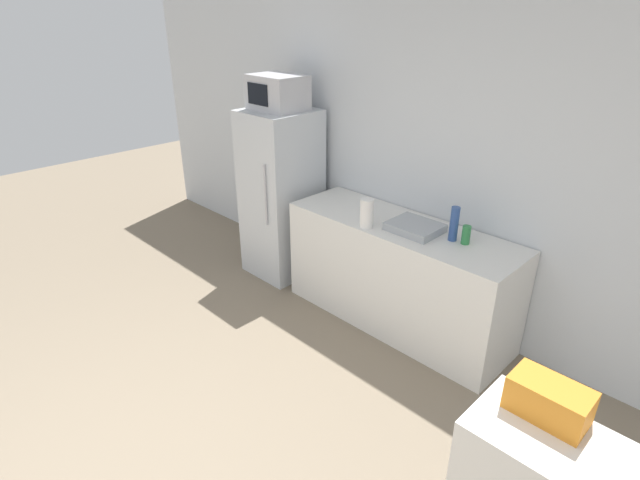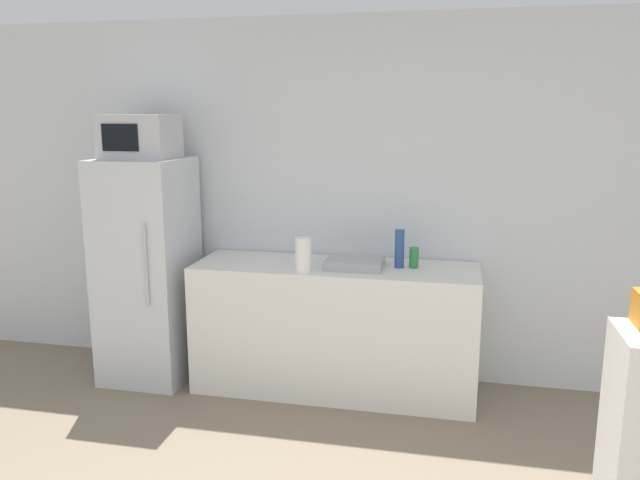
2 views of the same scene
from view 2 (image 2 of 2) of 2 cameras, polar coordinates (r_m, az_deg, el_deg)
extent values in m
cube|color=silver|center=(4.53, 3.86, 3.53)|extent=(8.00, 0.06, 2.60)
cube|color=silver|center=(4.71, -15.47, -2.66)|extent=(0.60, 0.62, 1.62)
cylinder|color=#B7B7BC|center=(4.33, -15.62, -2.26)|extent=(0.02, 0.02, 0.57)
cube|color=#BCBCC1|center=(4.58, -16.12, 9.07)|extent=(0.48, 0.37, 0.30)
cube|color=black|center=(4.44, -17.84, 8.91)|extent=(0.26, 0.01, 0.18)
cube|color=silver|center=(4.42, 1.38, -8.02)|extent=(1.95, 0.63, 0.90)
cube|color=#9EA3A8|center=(4.23, 3.21, -2.10)|extent=(0.38, 0.32, 0.06)
cylinder|color=#2D4C8C|center=(4.23, 7.28, -0.79)|extent=(0.06, 0.06, 0.26)
cylinder|color=#2D7F42|center=(4.25, 8.59, -1.61)|extent=(0.06, 0.06, 0.14)
cylinder|color=white|center=(4.08, -1.54, -1.38)|extent=(0.11, 0.11, 0.23)
camera|label=1|loc=(1.78, 66.38, 22.82)|focal=28.00mm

